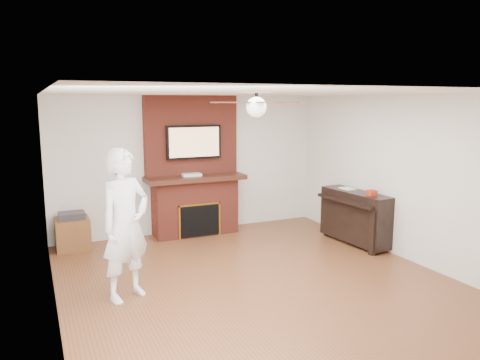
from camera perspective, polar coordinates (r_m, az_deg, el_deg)
name	(u,v)px	position (r m, az deg, el deg)	size (l,w,h in m)	color
room_shell	(256,190)	(6.12, 1.94, -1.20)	(5.36, 5.86, 2.86)	#59301A
fireplace	(194,180)	(8.49, -5.67, 0.04)	(1.78, 0.64, 2.50)	maroon
tv	(194,142)	(8.36, -5.64, 4.63)	(1.00, 0.08, 0.60)	black
ceiling_fan	(256,106)	(6.01, 2.00, 8.98)	(1.21, 1.21, 0.31)	black
person	(125,225)	(5.82, -13.79, -5.32)	(0.68, 0.45, 1.85)	silver
side_table	(73,232)	(8.17, -19.73, -5.99)	(0.53, 0.53, 0.61)	brown
piano	(356,216)	(8.15, 13.92, -4.27)	(0.62, 1.40, 0.99)	black
cable_box	(191,175)	(8.36, -5.94, 0.64)	(0.33, 0.19, 0.05)	silver
candle_orange	(185,233)	(8.46, -6.69, -6.47)	(0.07, 0.07, 0.13)	#E73F1B
candle_green	(192,233)	(8.51, -5.85, -6.45)	(0.06, 0.06, 0.10)	#3A712D
candle_cream	(202,233)	(8.49, -4.64, -6.46)	(0.07, 0.07, 0.11)	beige
candle_blue	(211,232)	(8.58, -3.58, -6.35)	(0.06, 0.06, 0.08)	#2E558A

